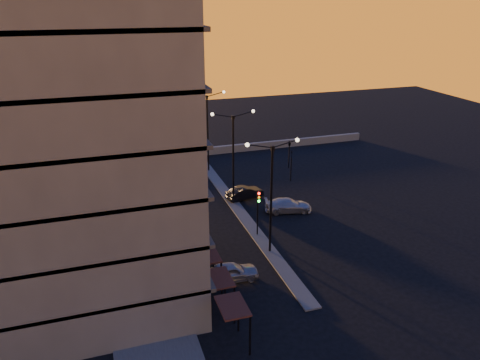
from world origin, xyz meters
name	(u,v)px	position (x,y,z in m)	size (l,w,h in m)	color
ground	(270,252)	(0.00, 0.00, 0.00)	(120.00, 120.00, 0.00)	black
sidewalk_west	(134,248)	(-10.50, 4.00, 0.06)	(5.00, 40.00, 0.12)	#504F4D
median	(234,203)	(0.00, 10.00, 0.06)	(1.20, 36.00, 0.12)	#504F4D
parapet	(212,151)	(2.00, 26.00, 0.50)	(44.00, 0.50, 1.00)	slate
building	(70,124)	(-14.00, 0.03, 11.91)	(14.35, 17.08, 25.00)	#656059
streetlamp_near	(271,189)	(0.00, 0.00, 5.59)	(4.32, 0.32, 9.51)	black
streetlamp_mid	(233,151)	(0.00, 10.00, 5.59)	(4.32, 0.32, 9.51)	black
streetlamp_far	(208,126)	(0.00, 20.00, 5.59)	(4.32, 0.32, 9.51)	black
traffic_light_main	(258,206)	(0.00, 2.87, 2.89)	(0.28, 0.44, 4.25)	black
signal_east_a	(291,165)	(8.00, 14.00, 1.93)	(0.13, 0.16, 3.60)	black
signal_east_b	(289,144)	(9.50, 18.00, 3.10)	(0.42, 1.99, 3.60)	black
car_hatchback	(231,272)	(-4.20, -2.89, 0.69)	(1.64, 4.08, 1.39)	#9C9DA3
car_sedan	(245,193)	(1.50, 10.93, 0.65)	(1.38, 3.95, 1.30)	black
car_wagon	(288,205)	(4.50, 6.66, 0.66)	(1.84, 4.51, 1.31)	#B3B6BC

